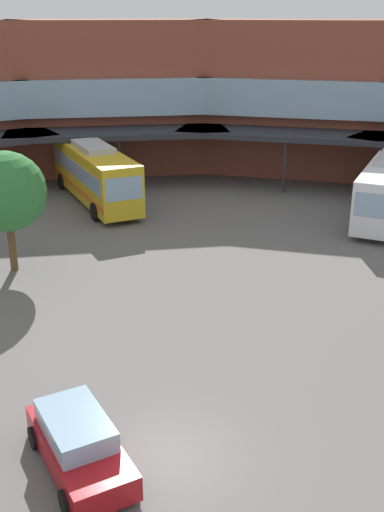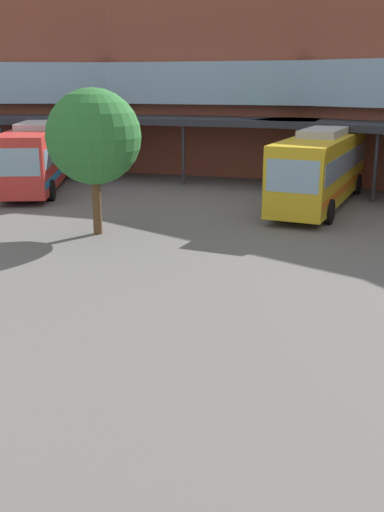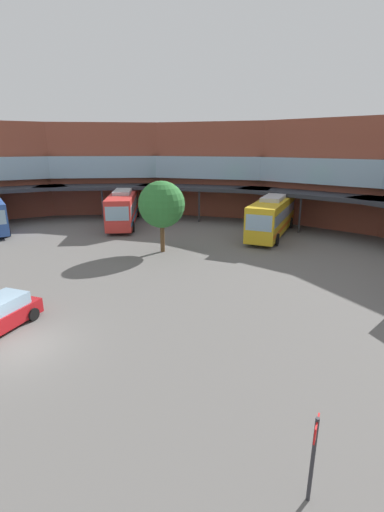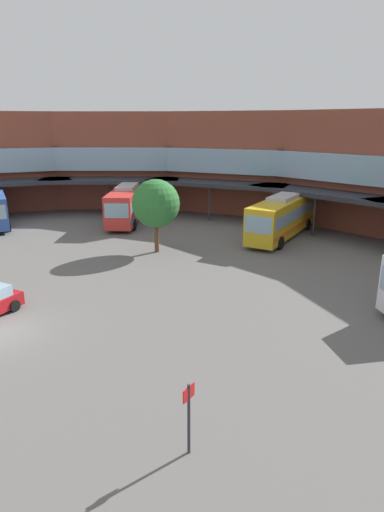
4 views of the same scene
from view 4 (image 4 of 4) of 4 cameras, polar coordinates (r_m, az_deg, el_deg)
station_building at (r=38.08m, az=12.77°, el=9.76°), size 76.81×35.43×11.20m
bus_1 at (r=47.21m, az=-8.27°, el=6.80°), size 10.34×10.35×3.82m
bus_3 at (r=40.82m, az=11.55°, el=5.04°), size 5.78×11.84×3.84m
plaza_tree at (r=35.08m, az=-4.68°, el=6.74°), size 3.79×3.79×5.86m
stop_sign_post at (r=14.55m, az=-0.42°, el=-19.42°), size 0.18×0.59×2.49m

